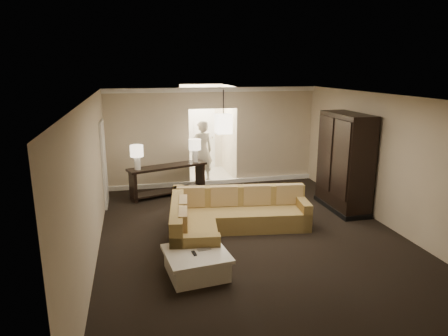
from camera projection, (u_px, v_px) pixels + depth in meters
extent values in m
plane|color=black|center=(253.00, 238.00, 8.01)|extent=(8.00, 8.00, 0.00)
cube|color=#C5B295|center=(213.00, 137.00, 11.44)|extent=(6.00, 0.04, 2.80)
cube|color=#C5B295|center=(377.00, 272.00, 3.89)|extent=(6.00, 0.04, 2.80)
cube|color=#C5B295|center=(92.00, 181.00, 7.01)|extent=(0.04, 8.00, 2.80)
cube|color=#C5B295|center=(392.00, 163.00, 8.32)|extent=(0.04, 8.00, 2.80)
cube|color=silver|center=(256.00, 97.00, 7.32)|extent=(6.00, 8.00, 0.02)
cube|color=white|center=(213.00, 90.00, 11.07)|extent=(6.00, 0.10, 0.12)
cube|color=white|center=(214.00, 182.00, 11.73)|extent=(6.00, 0.10, 0.12)
cube|color=white|center=(104.00, 164.00, 9.75)|extent=(0.05, 0.90, 2.10)
cube|color=beige|center=(207.00, 175.00, 12.73)|extent=(1.40, 2.00, 0.01)
cube|color=#F7EFCA|center=(184.00, 132.00, 12.24)|extent=(0.04, 2.00, 2.80)
cube|color=#F7EFCA|center=(229.00, 131.00, 12.54)|extent=(0.04, 2.00, 2.80)
cube|color=#F7EFCA|center=(201.00, 127.00, 13.33)|extent=(1.40, 0.04, 2.80)
cube|color=white|center=(202.00, 137.00, 13.39)|extent=(0.90, 0.05, 2.10)
cube|color=brown|center=(241.00, 219.00, 8.51)|extent=(2.96, 1.24, 0.40)
cube|color=brown|center=(195.00, 242.00, 7.36)|extent=(1.03, 1.44, 0.40)
cube|color=brown|center=(239.00, 195.00, 8.71)|extent=(2.87, 0.61, 0.44)
cube|color=brown|center=(177.00, 212.00, 7.69)|extent=(0.54, 2.30, 0.44)
cube|color=brown|center=(302.00, 213.00, 8.60)|extent=(0.31, 0.88, 0.59)
cube|color=brown|center=(195.00, 252.00, 6.78)|extent=(0.88, 0.31, 0.59)
cube|color=#9C7A53|center=(191.00, 197.00, 8.56)|extent=(0.61, 0.23, 0.44)
cube|color=#9C7A53|center=(224.00, 196.00, 8.63)|extent=(0.61, 0.23, 0.44)
cube|color=#9C7A53|center=(257.00, 195.00, 8.69)|extent=(0.61, 0.23, 0.44)
cube|color=#9C7A53|center=(289.00, 194.00, 8.75)|extent=(0.61, 0.23, 0.44)
cube|color=#9C7A53|center=(183.00, 210.00, 7.78)|extent=(0.23, 0.59, 0.44)
cube|color=#9C7A53|center=(183.00, 223.00, 7.14)|extent=(0.23, 0.59, 0.44)
cube|color=white|center=(197.00, 265.00, 6.59)|extent=(1.00, 1.00, 0.34)
cube|color=white|center=(196.00, 254.00, 6.54)|extent=(1.11, 1.11, 0.06)
cube|color=black|center=(194.00, 253.00, 6.47)|extent=(0.07, 0.16, 0.02)
cube|color=beige|center=(202.00, 247.00, 6.72)|extent=(0.25, 0.32, 0.01)
cube|color=black|center=(168.00, 167.00, 10.53)|extent=(2.17, 1.13, 0.06)
cube|color=black|center=(133.00, 187.00, 10.14)|extent=(0.21, 0.44, 0.77)
cube|color=black|center=(200.00, 176.00, 11.12)|extent=(0.21, 0.44, 0.77)
cube|color=black|center=(168.00, 191.00, 10.70)|extent=(2.06, 1.05, 0.04)
cube|color=black|center=(345.00, 162.00, 9.42)|extent=(0.64, 1.54, 2.32)
cube|color=black|center=(341.00, 160.00, 8.95)|extent=(0.03, 0.68, 1.77)
cube|color=black|center=(325.00, 153.00, 9.68)|extent=(0.03, 0.68, 1.77)
cube|color=black|center=(341.00, 206.00, 9.69)|extent=(0.68, 1.61, 0.11)
cylinder|color=black|center=(263.00, 199.00, 8.88)|extent=(0.41, 0.41, 0.04)
torus|color=silver|center=(263.00, 216.00, 8.98)|extent=(0.34, 0.34, 0.02)
cylinder|color=silver|center=(270.00, 210.00, 8.94)|extent=(0.02, 0.02, 0.48)
cylinder|color=silver|center=(259.00, 207.00, 9.08)|extent=(0.02, 0.02, 0.48)
cylinder|color=silver|center=(260.00, 212.00, 8.82)|extent=(0.02, 0.02, 0.48)
cylinder|color=white|center=(137.00, 163.00, 10.07)|extent=(0.15, 0.15, 0.34)
cylinder|color=#FFE7BF|center=(137.00, 151.00, 9.99)|extent=(0.33, 0.33, 0.29)
cylinder|color=white|center=(195.00, 156.00, 10.90)|extent=(0.15, 0.15, 0.34)
cylinder|color=#FFE7BF|center=(195.00, 144.00, 10.82)|extent=(0.33, 0.33, 0.29)
cylinder|color=black|center=(223.00, 102.00, 9.95)|extent=(0.02, 0.02, 0.60)
cube|color=beige|center=(223.00, 124.00, 10.08)|extent=(0.38, 0.38, 0.48)
imported|color=beige|center=(202.00, 148.00, 11.76)|extent=(0.84, 0.67, 2.04)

